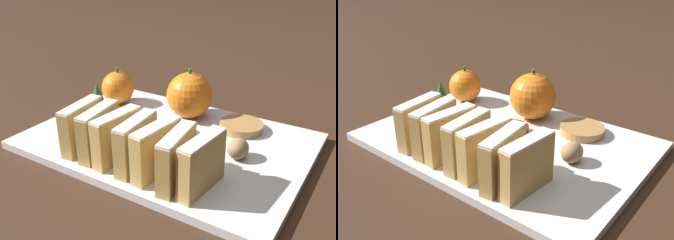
% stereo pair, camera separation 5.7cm
% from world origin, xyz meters
% --- Properties ---
extents(ground_plane, '(6.00, 6.00, 0.00)m').
position_xyz_m(ground_plane, '(0.00, 0.00, 0.00)').
color(ground_plane, '#382316').
extents(serving_platter, '(0.29, 0.42, 0.01)m').
position_xyz_m(serving_platter, '(0.00, 0.00, 0.01)').
color(serving_platter, white).
rests_on(serving_platter, ground_plane).
extents(stollen_slice_front, '(0.08, 0.03, 0.07)m').
position_xyz_m(stollen_slice_front, '(-0.09, -0.11, 0.05)').
color(stollen_slice_front, tan).
rests_on(stollen_slice_front, serving_platter).
extents(stollen_slice_second, '(0.08, 0.03, 0.07)m').
position_xyz_m(stollen_slice_second, '(-0.10, -0.07, 0.05)').
color(stollen_slice_second, tan).
rests_on(stollen_slice_second, serving_platter).
extents(stollen_slice_third, '(0.08, 0.03, 0.07)m').
position_xyz_m(stollen_slice_third, '(-0.09, -0.04, 0.05)').
color(stollen_slice_third, tan).
rests_on(stollen_slice_third, serving_platter).
extents(stollen_slice_fourth, '(0.08, 0.03, 0.07)m').
position_xyz_m(stollen_slice_fourth, '(-0.09, -0.01, 0.05)').
color(stollen_slice_fourth, tan).
rests_on(stollen_slice_fourth, serving_platter).
extents(stollen_slice_fifth, '(0.08, 0.03, 0.07)m').
position_xyz_m(stollen_slice_fifth, '(-0.09, 0.02, 0.05)').
color(stollen_slice_fifth, tan).
rests_on(stollen_slice_fifth, serving_platter).
extents(stollen_slice_sixth, '(0.08, 0.03, 0.07)m').
position_xyz_m(stollen_slice_sixth, '(-0.09, 0.06, 0.05)').
color(stollen_slice_sixth, tan).
rests_on(stollen_slice_sixth, serving_platter).
extents(stollen_slice_back, '(0.08, 0.03, 0.07)m').
position_xyz_m(stollen_slice_back, '(-0.09, 0.09, 0.05)').
color(stollen_slice_back, tan).
rests_on(stollen_slice_back, serving_platter).
extents(orange_near, '(0.06, 0.06, 0.07)m').
position_xyz_m(orange_near, '(0.07, 0.16, 0.04)').
color(orange_near, orange).
rests_on(orange_near, serving_platter).
extents(orange_far, '(0.08, 0.08, 0.09)m').
position_xyz_m(orange_far, '(0.09, 0.01, 0.05)').
color(orange_far, orange).
rests_on(orange_far, serving_platter).
extents(walnut, '(0.04, 0.03, 0.03)m').
position_xyz_m(walnut, '(0.00, -0.11, 0.03)').
color(walnut, '#9E7A51').
rests_on(walnut, serving_platter).
extents(chocolate_cookie, '(0.05, 0.05, 0.01)m').
position_xyz_m(chocolate_cookie, '(0.02, -0.00, 0.02)').
color(chocolate_cookie, '#472819').
rests_on(chocolate_cookie, serving_platter).
extents(gingerbread_cookie, '(0.07, 0.07, 0.01)m').
position_xyz_m(gingerbread_cookie, '(0.09, -0.09, 0.02)').
color(gingerbread_cookie, '#B27F47').
rests_on(gingerbread_cookie, serving_platter).
extents(evergreen_sprig, '(0.05, 0.05, 0.07)m').
position_xyz_m(evergreen_sprig, '(-0.01, 0.13, 0.05)').
color(evergreen_sprig, '#23662D').
rests_on(evergreen_sprig, serving_platter).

